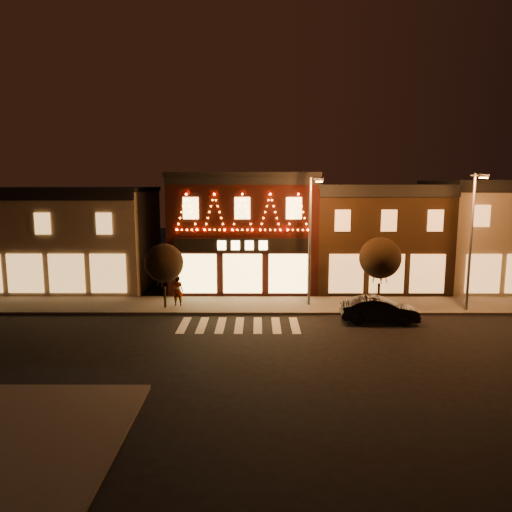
{
  "coord_description": "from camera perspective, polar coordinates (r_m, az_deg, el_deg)",
  "views": [
    {
      "loc": [
        1.0,
        -20.76,
        7.62
      ],
      "look_at": [
        0.91,
        4.0,
        3.79
      ],
      "focal_mm": 33.31,
      "sensor_mm": 36.0,
      "label": 1
    }
  ],
  "objects": [
    {
      "name": "building_pulp",
      "position": [
        34.93,
        -1.43,
        3.11
      ],
      "size": [
        10.2,
        8.34,
        8.3
      ],
      "color": "black",
      "rests_on": "ground"
    },
    {
      "name": "building_left",
      "position": [
        37.68,
        -21.61,
        2.14
      ],
      "size": [
        12.2,
        8.28,
        7.3
      ],
      "color": "#70674F",
      "rests_on": "ground"
    },
    {
      "name": "building_right_a",
      "position": [
        35.99,
        13.89,
        2.38
      ],
      "size": [
        9.2,
        8.28,
        7.5
      ],
      "color": "#352212",
      "rests_on": "ground"
    },
    {
      "name": "pedestrian",
      "position": [
        29.54,
        -9.38,
        -4.12
      ],
      "size": [
        0.72,
        0.51,
        1.86
      ],
      "primitive_type": "imported",
      "rotation": [
        0.0,
        0.0,
        3.04
      ],
      "color": "gray",
      "rests_on": "sidewalk_far"
    },
    {
      "name": "tree_right",
      "position": [
        29.75,
        14.68,
        -0.23
      ],
      "size": [
        2.53,
        2.53,
        4.22
      ],
      "rotation": [
        0.0,
        0.0,
        -0.01
      ],
      "color": "black",
      "rests_on": "sidewalk_far"
    },
    {
      "name": "sidewalk_near",
      "position": [
        17.0,
        -27.54,
        -18.6
      ],
      "size": [
        7.0,
        7.0,
        0.15
      ],
      "primitive_type": "cube",
      "color": "#47423D",
      "rests_on": "ground"
    },
    {
      "name": "dark_sedan",
      "position": [
        27.16,
        14.57,
        -6.28
      ],
      "size": [
        4.29,
        1.74,
        1.38
      ],
      "primitive_type": "imported",
      "rotation": [
        0.0,
        0.0,
        1.5
      ],
      "color": "black",
      "rests_on": "ground"
    },
    {
      "name": "streetlamp_mid",
      "position": [
        28.79,
        6.63,
        2.95
      ],
      "size": [
        0.65,
        1.79,
        7.79
      ],
      "rotation": [
        0.0,
        0.0,
        -0.2
      ],
      "color": "#59595E",
      "rests_on": "sidewalk_far"
    },
    {
      "name": "ground",
      "position": [
        22.14,
        -2.43,
        -11.35
      ],
      "size": [
        120.0,
        120.0,
        0.0
      ],
      "primitive_type": "plane",
      "color": "black",
      "rests_on": "ground"
    },
    {
      "name": "streetlamp_right",
      "position": [
        29.93,
        24.56,
        2.67
      ],
      "size": [
        0.61,
        1.84,
        8.0
      ],
      "rotation": [
        0.0,
        0.0,
        0.17
      ],
      "color": "#59595E",
      "rests_on": "sidewalk_far"
    },
    {
      "name": "tree_left",
      "position": [
        28.91,
        -10.99,
        -0.82
      ],
      "size": [
        2.33,
        2.33,
        3.89
      ],
      "rotation": [
        0.0,
        0.0,
        -0.23
      ],
      "color": "black",
      "rests_on": "sidewalk_far"
    },
    {
      "name": "building_right_b",
      "position": [
        39.09,
        26.84,
        2.4
      ],
      "size": [
        9.2,
        8.28,
        7.8
      ],
      "color": "#70674F",
      "rests_on": "ground"
    },
    {
      "name": "sidewalk_far",
      "position": [
        29.75,
        2.15,
        -5.91
      ],
      "size": [
        44.0,
        4.0,
        0.15
      ],
      "primitive_type": "cube",
      "color": "#47423D",
      "rests_on": "ground"
    }
  ]
}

